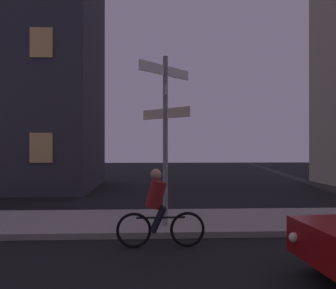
{
  "coord_description": "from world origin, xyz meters",
  "views": [
    {
      "loc": [
        -0.23,
        -2.18,
        2.08
      ],
      "look_at": [
        0.16,
        6.16,
        2.11
      ],
      "focal_mm": 36.94,
      "sensor_mm": 36.0,
      "label": 1
    }
  ],
  "objects": [
    {
      "name": "sidewalk_kerb",
      "position": [
        0.0,
        6.96,
        0.07
      ],
      "size": [
        40.0,
        2.84,
        0.14
      ],
      "primitive_type": "cube",
      "color": "gray",
      "rests_on": "ground_plane"
    },
    {
      "name": "signpost",
      "position": [
        0.09,
        6.2,
        2.63
      ],
      "size": [
        1.25,
        1.27,
        4.12
      ],
      "color": "gray",
      "rests_on": "sidewalk_kerb"
    },
    {
      "name": "cyclist",
      "position": [
        -0.1,
        4.89,
        0.75
      ],
      "size": [
        1.82,
        0.33,
        1.61
      ],
      "color": "black",
      "rests_on": "ground_plane"
    }
  ]
}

